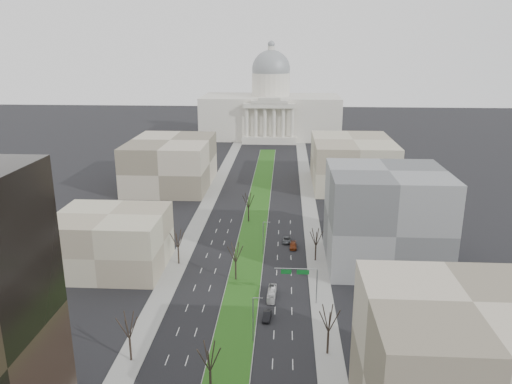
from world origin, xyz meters
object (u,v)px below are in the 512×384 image
at_px(car_black, 267,316).
at_px(car_grey_far, 287,240).
at_px(box_van, 272,294).
at_px(car_red, 293,246).

relative_size(car_black, car_grey_far, 0.89).
relative_size(car_grey_far, box_van, 0.69).
height_order(car_red, car_grey_far, car_grey_far).
bearing_deg(box_van, car_red, 82.61).
bearing_deg(car_red, car_grey_far, 114.49).
bearing_deg(car_black, car_red, 86.09).
height_order(car_black, car_red, car_black).
height_order(car_red, box_van, box_van).
bearing_deg(car_black, box_van, 90.39).
distance_m(car_black, car_red, 37.10).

